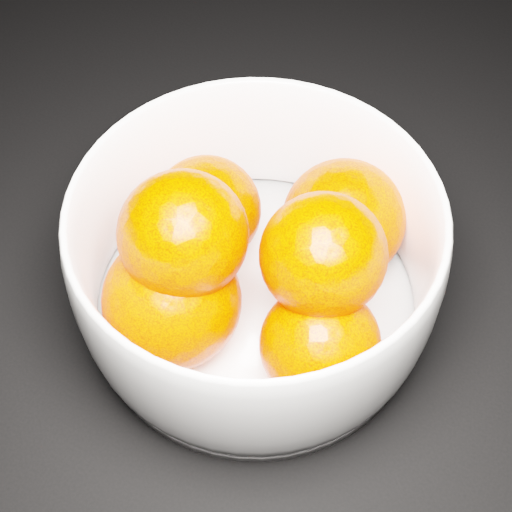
% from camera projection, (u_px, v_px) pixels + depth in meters
% --- Properties ---
extents(bowl, '(0.25, 0.25, 0.12)m').
position_uv_depth(bowl, '(256.00, 261.00, 0.48)').
color(bowl, white).
rests_on(bowl, ground).
extents(orange_pile, '(0.20, 0.21, 0.13)m').
position_uv_depth(orange_pile, '(254.00, 259.00, 0.47)').
color(orange_pile, '#F73400').
rests_on(orange_pile, bowl).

